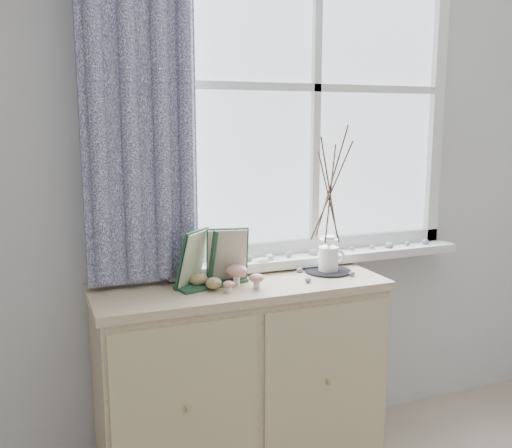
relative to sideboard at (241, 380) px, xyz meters
name	(u,v)px	position (x,y,z in m)	size (l,w,h in m)	color
sideboard	(241,380)	(0.00, 0.00, 0.00)	(1.20, 0.45, 0.85)	beige
botanical_book	(214,258)	(-0.12, -0.02, 0.54)	(0.35, 0.13, 0.24)	#21452F
toadstool_cluster	(240,275)	(-0.02, -0.04, 0.47)	(0.17, 0.15, 0.08)	white
wooden_eggs	(206,281)	(-0.15, -0.03, 0.46)	(0.10, 0.12, 0.08)	tan
songbird_figurine	(262,264)	(0.14, 0.12, 0.46)	(0.14, 0.07, 0.08)	silver
crocheted_doily	(328,271)	(0.42, 0.02, 0.43)	(0.20, 0.20, 0.01)	black
twig_pitcher	(330,188)	(0.42, 0.02, 0.80)	(0.24, 0.24, 0.65)	white
sideboard_pebbles	(320,275)	(0.35, -0.03, 0.43)	(0.25, 0.19, 0.02)	#99989B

